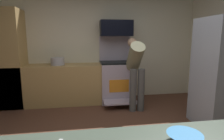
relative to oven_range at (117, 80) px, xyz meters
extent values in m
cube|color=silver|center=(-0.45, 0.37, 0.79)|extent=(5.20, 0.12, 2.60)
cube|color=tan|center=(-1.35, 0.01, -0.06)|extent=(2.40, 0.60, 0.90)
cube|color=tan|center=(-2.35, 0.01, 0.54)|extent=(0.60, 0.60, 2.10)
cube|color=#BFB0C7|center=(0.00, -0.01, -0.05)|extent=(0.76, 0.64, 0.92)
cube|color=black|center=(0.00, -0.01, 0.42)|extent=(0.76, 0.64, 0.03)
cube|color=#BFB0C7|center=(0.00, 0.28, 0.73)|extent=(0.76, 0.06, 0.59)
cube|color=orange|center=(0.00, -0.33, -0.06)|extent=(0.44, 0.01, 0.28)
cube|color=#BFB0C7|center=(0.00, -0.50, -0.37)|extent=(0.72, 0.34, 0.03)
cube|color=black|center=(0.00, 0.09, 1.21)|extent=(0.74, 0.38, 0.36)
cylinder|color=#575757|center=(0.22, -0.69, -0.07)|extent=(0.14, 0.14, 0.88)
cylinder|color=#575757|center=(0.39, -0.69, -0.07)|extent=(0.14, 0.14, 0.88)
cylinder|color=gray|center=(0.31, -0.48, 0.60)|extent=(0.30, 0.63, 0.66)
sphere|color=tan|center=(0.31, -0.23, 0.89)|extent=(0.20, 0.20, 0.20)
cone|color=#2E78B8|center=(-0.19, -3.31, 0.42)|extent=(0.21, 0.21, 0.06)
cylinder|color=#B6B4C0|center=(-1.34, 0.01, 0.47)|extent=(0.30, 0.30, 0.17)
camera|label=1|loc=(-0.75, -4.22, 0.99)|focal=29.49mm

